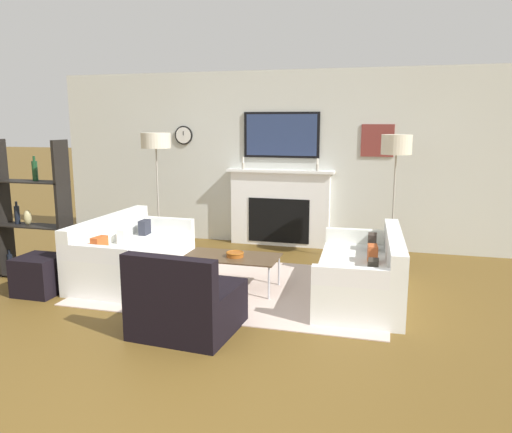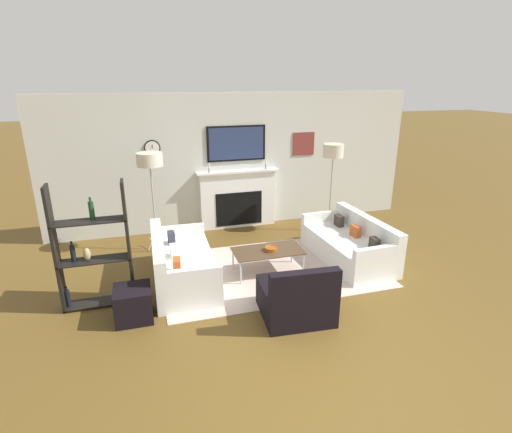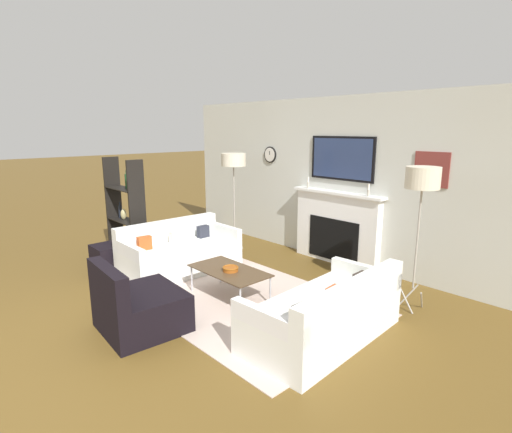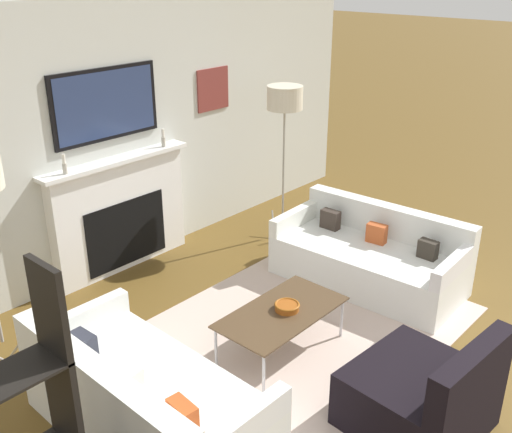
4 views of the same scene
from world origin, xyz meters
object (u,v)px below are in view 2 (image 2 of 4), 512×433
object	(u,v)px
decorative_bowl	(271,249)
ottoman	(133,304)
shelf_unit	(93,252)
armchair	(296,298)
couch_left	(181,266)
couch_right	(350,245)
floor_lamp_left	(150,161)
floor_lamp_right	(333,152)
coffee_table	(268,252)

from	to	relation	value
decorative_bowl	ottoman	distance (m)	2.22
decorative_bowl	shelf_unit	distance (m)	2.58
armchair	shelf_unit	distance (m)	2.74
couch_left	couch_right	bearing A→B (deg)	0.04
ottoman	decorative_bowl	bearing A→B (deg)	18.85
armchair	decorative_bowl	world-z (taller)	armchair
decorative_bowl	floor_lamp_left	world-z (taller)	floor_lamp_left
floor_lamp_left	decorative_bowl	bearing A→B (deg)	-41.17
couch_left	shelf_unit	world-z (taller)	shelf_unit
floor_lamp_left	floor_lamp_right	size ratio (longest dim) A/B	1.00
armchair	ottoman	size ratio (longest dim) A/B	2.01
floor_lamp_right	shelf_unit	bearing A→B (deg)	-158.65
couch_right	floor_lamp_left	distance (m)	3.68
ottoman	floor_lamp_right	bearing A→B (deg)	29.72
shelf_unit	ottoman	xyz separation A→B (m)	(0.45, -0.51, -0.56)
shelf_unit	ottoman	distance (m)	0.88
decorative_bowl	shelf_unit	xyz separation A→B (m)	(-2.55, -0.20, 0.35)
couch_left	coffee_table	world-z (taller)	couch_left
decorative_bowl	floor_lamp_left	xyz separation A→B (m)	(-1.69, 1.47, 1.20)
couch_right	coffee_table	size ratio (longest dim) A/B	1.70
decorative_bowl	shelf_unit	world-z (taller)	shelf_unit
ottoman	floor_lamp_left	bearing A→B (deg)	79.38
couch_left	decorative_bowl	distance (m)	1.41
armchair	decorative_bowl	size ratio (longest dim) A/B	4.48
coffee_table	decorative_bowl	size ratio (longest dim) A/B	5.25
couch_left	shelf_unit	bearing A→B (deg)	-165.20
coffee_table	floor_lamp_left	distance (m)	2.53
armchair	floor_lamp_right	world-z (taller)	floor_lamp_right
couch_left	coffee_table	size ratio (longest dim) A/B	1.63
coffee_table	shelf_unit	size ratio (longest dim) A/B	0.64
armchair	couch_left	bearing A→B (deg)	134.19
shelf_unit	ottoman	size ratio (longest dim) A/B	3.69
couch_right	shelf_unit	world-z (taller)	shelf_unit
couch_right	coffee_table	world-z (taller)	couch_right
couch_left	shelf_unit	size ratio (longest dim) A/B	1.04
armchair	ottoman	xyz separation A→B (m)	(-2.02, 0.54, -0.05)
couch_right	floor_lamp_left	world-z (taller)	floor_lamp_left
couch_right	ottoman	bearing A→B (deg)	-166.98
couch_right	shelf_unit	size ratio (longest dim) A/B	1.08
floor_lamp_right	ottoman	size ratio (longest dim) A/B	3.80
couch_left	armchair	size ratio (longest dim) A/B	1.92
coffee_table	floor_lamp_right	size ratio (longest dim) A/B	0.62
decorative_bowl	shelf_unit	size ratio (longest dim) A/B	0.12
couch_right	ottoman	world-z (taller)	couch_right
couch_right	floor_lamp_right	size ratio (longest dim) A/B	1.05
decorative_bowl	floor_lamp_right	bearing A→B (deg)	40.28
floor_lamp_left	couch_left	bearing A→B (deg)	-78.09
floor_lamp_left	shelf_unit	bearing A→B (deg)	-117.26
floor_lamp_right	ottoman	xyz separation A→B (m)	(-3.83, -2.19, -1.39)
floor_lamp_left	floor_lamp_right	xyz separation A→B (m)	(3.42, 0.00, -0.02)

